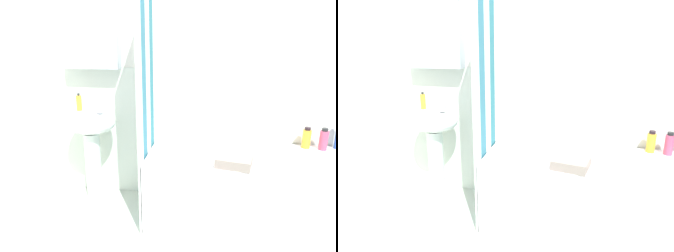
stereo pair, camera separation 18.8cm
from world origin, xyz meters
TOP-DOWN VIEW (x-y plane):
  - wall_back_tiled at (-0.06, 1.26)m, footprint 3.60×0.18m
  - sink at (-0.99, 1.03)m, footprint 0.44×0.34m
  - faucet at (-0.99, 1.11)m, footprint 0.03×0.12m
  - soap_dispenser at (-1.09, 1.05)m, footprint 0.05×0.05m
  - toothbrush_cup at (-0.89, 1.01)m, footprint 0.07×0.07m
  - bathtub at (0.38, 0.89)m, footprint 1.61×0.65m
  - shower_curtain at (-0.44, 0.89)m, footprint 0.01×0.65m
  - body_wash_bottle at (0.96, 1.12)m, footprint 0.07×0.07m
  - lotion_bottle at (0.83, 1.15)m, footprint 0.07×0.07m
  - towel_folded at (0.23, 0.69)m, footprint 0.28×0.27m

SIDE VIEW (x-z plane):
  - bathtub at x=0.38m, z-range 0.00..0.57m
  - towel_folded at x=0.23m, z-range 0.57..0.64m
  - sink at x=-0.99m, z-range 0.20..1.04m
  - lotion_bottle at x=0.83m, z-range 0.57..0.75m
  - body_wash_bottle at x=0.96m, z-range 0.57..0.75m
  - toothbrush_cup at x=-0.89m, z-range 0.84..0.95m
  - faucet at x=-0.99m, z-range 0.84..0.97m
  - soap_dispenser at x=-1.09m, z-range 0.84..0.99m
  - shower_curtain at x=-0.44m, z-range 0.00..2.00m
  - wall_back_tiled at x=-0.06m, z-range -0.06..2.34m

